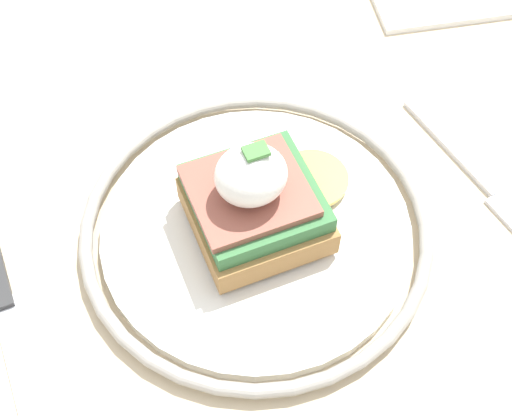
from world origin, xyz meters
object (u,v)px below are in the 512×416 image
(plate, at_px, (256,229))
(knife, at_px, (4,299))
(fork, at_px, (471,169))
(sandwich, at_px, (255,200))

(plate, xyz_separation_m, knife, (0.18, -0.02, -0.01))
(plate, height_order, fork, plate)
(sandwich, bearing_deg, knife, -4.38)
(fork, bearing_deg, sandwich, -3.04)
(plate, relative_size, knife, 1.34)
(fork, bearing_deg, plate, -2.74)
(plate, distance_m, sandwich, 0.04)
(fork, xyz_separation_m, knife, (0.36, -0.02, 0.00))
(fork, height_order, knife, knife)
(plate, bearing_deg, knife, -4.67)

